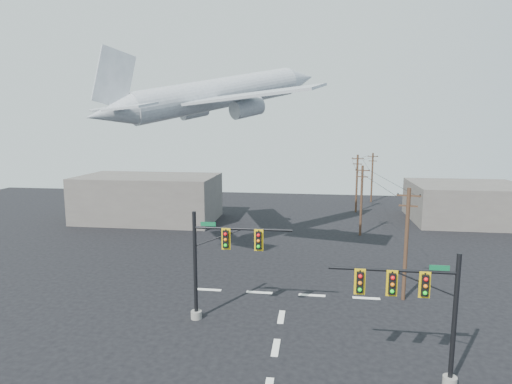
# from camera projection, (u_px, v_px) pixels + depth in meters

# --- Properties ---
(lane_markings) EXTENTS (14.00, 21.20, 0.01)m
(lane_markings) POSITION_uv_depth(u_px,v_px,m) (278.00, 336.00, 25.94)
(lane_markings) COLOR white
(lane_markings) RESTS_ON ground
(signal_mast_near) EXTENTS (6.37, 0.74, 6.76)m
(signal_mast_near) POSITION_uv_depth(u_px,v_px,m) (422.00, 311.00, 20.60)
(signal_mast_near) COLOR gray
(signal_mast_near) RESTS_ON ground
(signal_mast_far) EXTENTS (6.65, 0.80, 7.25)m
(signal_mast_far) POSITION_uv_depth(u_px,v_px,m) (215.00, 264.00, 27.52)
(signal_mast_far) COLOR gray
(signal_mast_far) RESTS_ON ground
(utility_pole_a) EXTENTS (1.64, 0.50, 8.31)m
(utility_pole_a) POSITION_uv_depth(u_px,v_px,m) (406.00, 242.00, 30.75)
(utility_pole_a) COLOR #482C1E
(utility_pole_a) RESTS_ON ground
(utility_pole_b) EXTENTS (1.59, 0.65, 8.14)m
(utility_pole_b) POSITION_uv_depth(u_px,v_px,m) (361.00, 199.00, 48.99)
(utility_pole_b) COLOR #482C1E
(utility_pole_b) RESTS_ON ground
(utility_pole_c) EXTENTS (1.68, 0.62, 8.44)m
(utility_pole_c) POSITION_uv_depth(u_px,v_px,m) (357.00, 182.00, 62.13)
(utility_pole_c) COLOR #482C1E
(utility_pole_c) RESTS_ON ground
(utility_pole_d) EXTENTS (1.67, 0.45, 8.14)m
(utility_pole_d) POSITION_uv_depth(u_px,v_px,m) (372.00, 177.00, 70.39)
(utility_pole_d) COLOR #482C1E
(utility_pole_d) RESTS_ON ground
(power_lines) EXTENTS (5.51, 40.88, 0.09)m
(power_lines) POSITION_uv_depth(u_px,v_px,m) (369.00, 168.00, 50.49)
(power_lines) COLOR black
(airliner) EXTENTS (20.45, 21.27, 7.27)m
(airliner) POSITION_uv_depth(u_px,v_px,m) (219.00, 94.00, 39.47)
(airliner) COLOR silver
(building_left) EXTENTS (18.00, 10.00, 6.00)m
(building_left) POSITION_uv_depth(u_px,v_px,m) (149.00, 198.00, 57.22)
(building_left) COLOR #615B55
(building_left) RESTS_ON ground
(building_right) EXTENTS (14.00, 12.00, 5.00)m
(building_right) POSITION_uv_depth(u_px,v_px,m) (467.00, 203.00, 56.49)
(building_right) COLOR #615B55
(building_right) RESTS_ON ground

